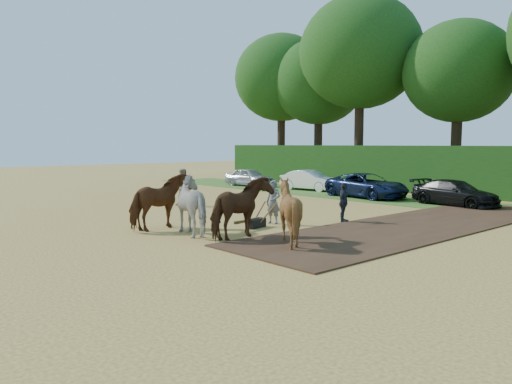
{
  "coord_description": "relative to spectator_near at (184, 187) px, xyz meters",
  "views": [
    {
      "loc": [
        11.53,
        -10.23,
        3.12
      ],
      "look_at": [
        -1.76,
        1.49,
        1.4
      ],
      "focal_mm": 35.0,
      "sensor_mm": 36.0,
      "label": 1
    }
  ],
  "objects": [
    {
      "name": "ground",
      "position": [
        9.61,
        -3.57,
        -0.93
      ],
      "size": [
        120.0,
        120.0,
        0.0
      ],
      "primitive_type": "plane",
      "color": "gold",
      "rests_on": "ground"
    },
    {
      "name": "earth_strip",
      "position": [
        11.11,
        3.43,
        -0.91
      ],
      "size": [
        4.5,
        17.0,
        0.05
      ],
      "primitive_type": "cube",
      "color": "#472D1C",
      "rests_on": "ground"
    },
    {
      "name": "grass_verge",
      "position": [
        9.61,
        10.43,
        -0.92
      ],
      "size": [
        50.0,
        5.0,
        0.03
      ],
      "primitive_type": "cube",
      "color": "#38601E",
      "rests_on": "ground"
    },
    {
      "name": "hedgerow",
      "position": [
        9.61,
        14.93,
        0.57
      ],
      "size": [
        46.0,
        1.6,
        3.0
      ],
      "primitive_type": "cube",
      "color": "#14380F",
      "rests_on": "ground"
    },
    {
      "name": "spectator_near",
      "position": [
        0.0,
        0.0,
        0.0
      ],
      "size": [
        1.12,
        1.15,
        1.87
      ],
      "primitive_type": "imported",
      "rotation": [
        0.0,
        0.0,
        0.89
      ],
      "color": "#B5A28E",
      "rests_on": "ground"
    },
    {
      "name": "spectator_far",
      "position": [
        8.71,
        1.8,
        -0.14
      ],
      "size": [
        0.78,
        1.01,
        1.59
      ],
      "primitive_type": "imported",
      "rotation": [
        0.0,
        0.0,
        2.05
      ],
      "color": "#252931",
      "rests_on": "ground"
    },
    {
      "name": "plough_team",
      "position": [
        7.84,
        -3.64,
        0.08
      ],
      "size": [
        6.82,
        5.55,
        2.04
      ],
      "color": "brown",
      "rests_on": "ground"
    },
    {
      "name": "parked_cars",
      "position": [
        9.26,
        10.23,
        -0.24
      ],
      "size": [
        35.32,
        3.48,
        1.46
      ],
      "color": "silver",
      "rests_on": "ground"
    },
    {
      "name": "treeline",
      "position": [
        7.91,
        18.12,
        8.04
      ],
      "size": [
        48.7,
        10.6,
        14.21
      ],
      "color": "#382616",
      "rests_on": "ground"
    }
  ]
}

